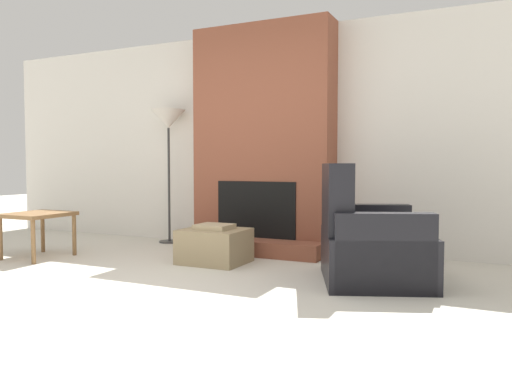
{
  "coord_description": "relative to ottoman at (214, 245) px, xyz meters",
  "views": [
    {
      "loc": [
        2.41,
        -2.87,
        0.99
      ],
      "look_at": [
        0.0,
        2.24,
        0.69
      ],
      "focal_mm": 35.0,
      "sensor_mm": 36.0,
      "label": 1
    }
  ],
  "objects": [
    {
      "name": "ground_plane",
      "position": [
        0.11,
        -1.49,
        -0.18
      ],
      "size": [
        24.0,
        24.0,
        0.0
      ],
      "primitive_type": "plane",
      "color": "beige"
    },
    {
      "name": "fireplace",
      "position": [
        0.11,
        0.93,
        1.05
      ],
      "size": [
        1.66,
        0.73,
        2.6
      ],
      "color": "brown",
      "rests_on": "ground_plane"
    },
    {
      "name": "wall_back",
      "position": [
        0.11,
        1.18,
        1.12
      ],
      "size": [
        8.31,
        0.06,
        2.6
      ],
      "primitive_type": "cube",
      "color": "silver",
      "rests_on": "ground_plane"
    },
    {
      "name": "armchair",
      "position": [
        1.57,
        -0.15,
        0.13
      ],
      "size": [
        1.15,
        1.23,
        1.01
      ],
      "rotation": [
        0.0,
        0.0,
        1.94
      ],
      "color": "black",
      "rests_on": "ground_plane"
    },
    {
      "name": "ottoman",
      "position": [
        0.0,
        0.0,
        0.0
      ],
      "size": [
        0.63,
        0.55,
        0.4
      ],
      "color": "#998460",
      "rests_on": "ground_plane"
    },
    {
      "name": "side_table",
      "position": [
        -1.86,
        -0.55,
        0.24
      ],
      "size": [
        0.56,
        0.62,
        0.48
      ],
      "color": "brown",
      "rests_on": "ground_plane"
    },
    {
      "name": "floor_lamp_left",
      "position": [
        -1.21,
        0.93,
        1.33
      ],
      "size": [
        0.44,
        0.44,
        1.69
      ],
      "color": "#333333",
      "rests_on": "ground_plane"
    }
  ]
}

